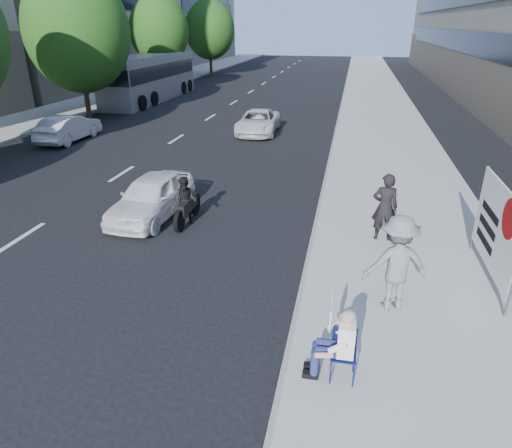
% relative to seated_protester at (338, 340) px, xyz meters
% --- Properties ---
extents(ground, '(160.00, 160.00, 0.00)m').
position_rel_seated_protester_xyz_m(ground, '(-2.29, 1.85, -0.87)').
color(ground, black).
rests_on(ground, ground).
extents(near_sidewalk, '(5.00, 120.00, 0.15)m').
position_rel_seated_protester_xyz_m(near_sidewalk, '(1.71, 21.85, -0.80)').
color(near_sidewalk, '#B0ACA4').
rests_on(near_sidewalk, ground).
extents(far_sidewalk, '(4.50, 120.00, 0.15)m').
position_rel_seated_protester_xyz_m(far_sidewalk, '(-19.04, 21.85, -0.80)').
color(far_sidewalk, '#B0ACA4').
rests_on(far_sidewalk, ground).
extents(tree_far_c, '(6.00, 6.00, 8.47)m').
position_rel_seated_protester_xyz_m(tree_far_c, '(-15.99, 19.85, 4.15)').
color(tree_far_c, '#382616').
rests_on(tree_far_c, ground).
extents(tree_far_d, '(4.80, 4.80, 7.65)m').
position_rel_seated_protester_xyz_m(tree_far_d, '(-15.99, 31.85, 4.01)').
color(tree_far_d, '#382616').
rests_on(tree_far_d, ground).
extents(tree_far_e, '(5.40, 5.40, 7.89)m').
position_rel_seated_protester_xyz_m(tree_far_e, '(-15.99, 45.85, 3.91)').
color(tree_far_e, '#382616').
rests_on(tree_far_e, ground).
extents(seated_protester, '(0.83, 1.12, 1.31)m').
position_rel_seated_protester_xyz_m(seated_protester, '(0.00, 0.00, 0.00)').
color(seated_protester, navy).
rests_on(seated_protester, near_sidewalk).
extents(jogger, '(1.44, 1.05, 2.01)m').
position_rel_seated_protester_xyz_m(jogger, '(1.03, 2.24, 0.28)').
color(jogger, slate).
rests_on(jogger, near_sidewalk).
extents(pedestrian_woman, '(0.69, 0.47, 1.83)m').
position_rel_seated_protester_xyz_m(pedestrian_woman, '(0.98, 5.51, 0.19)').
color(pedestrian_woman, black).
rests_on(pedestrian_woman, near_sidewalk).
extents(protest_banner, '(0.08, 3.06, 2.20)m').
position_rel_seated_protester_xyz_m(protest_banner, '(3.20, 3.86, 0.53)').
color(protest_banner, '#4C4C4C').
rests_on(protest_banner, near_sidewalk).
extents(white_sedan_near, '(1.76, 3.89, 1.29)m').
position_rel_seated_protester_xyz_m(white_sedan_near, '(-5.82, 6.05, -0.23)').
color(white_sedan_near, white).
rests_on(white_sedan_near, ground).
extents(white_sedan_mid, '(1.42, 4.00, 1.31)m').
position_rel_seated_protester_xyz_m(white_sedan_mid, '(-13.90, 14.42, -0.22)').
color(white_sedan_mid, silver).
rests_on(white_sedan_mid, ground).
extents(white_sedan_far, '(2.18, 4.42, 1.21)m').
position_rel_seated_protester_xyz_m(white_sedan_far, '(-4.94, 18.03, -0.27)').
color(white_sedan_far, white).
rests_on(white_sedan_far, ground).
extents(motorcycle, '(0.69, 2.04, 1.42)m').
position_rel_seated_protester_xyz_m(motorcycle, '(-4.61, 5.78, -0.24)').
color(motorcycle, black).
rests_on(motorcycle, ground).
extents(bus, '(2.76, 12.08, 3.30)m').
position_rel_seated_protester_xyz_m(bus, '(-15.29, 27.84, 0.76)').
color(bus, slate).
rests_on(bus, ground).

